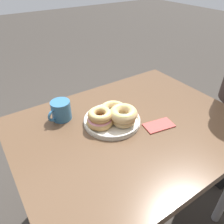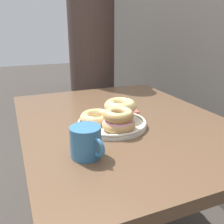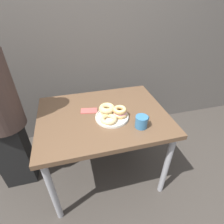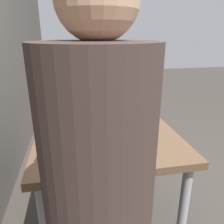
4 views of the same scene
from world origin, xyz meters
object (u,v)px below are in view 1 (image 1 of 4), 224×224
(donut_plate, at_px, (112,116))
(dining_table, at_px, (130,139))
(coffee_mug, at_px, (61,110))
(napkin, at_px, (159,125))

(donut_plate, bearing_deg, dining_table, 134.50)
(coffee_mug, distance_m, napkin, 0.48)
(dining_table, relative_size, napkin, 7.13)
(dining_table, bearing_deg, napkin, 144.44)
(napkin, bearing_deg, donut_plate, -39.63)
(dining_table, height_order, donut_plate, donut_plate)
(donut_plate, distance_m, napkin, 0.22)
(donut_plate, bearing_deg, coffee_mug, -42.06)
(coffee_mug, xyz_separation_m, napkin, (-0.36, 0.31, -0.05))
(coffee_mug, bearing_deg, napkin, 139.07)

